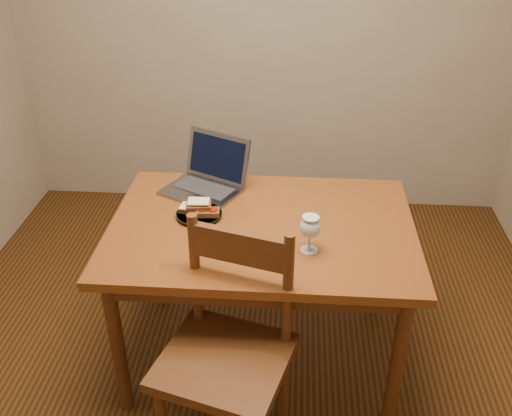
# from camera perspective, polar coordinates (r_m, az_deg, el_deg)

# --- Properties ---
(floor) EXTENTS (3.20, 3.20, 0.02)m
(floor) POSITION_cam_1_polar(r_m,az_deg,el_deg) (2.85, -1.23, -15.37)
(floor) COLOR black
(floor) RESTS_ON ground
(back_wall) EXTENTS (3.20, 0.02, 2.60)m
(back_wall) POSITION_cam_1_polar(r_m,az_deg,el_deg) (3.66, 1.01, 19.04)
(back_wall) COLOR gray
(back_wall) RESTS_ON floor
(table) EXTENTS (1.30, 0.90, 0.74)m
(table) POSITION_cam_1_polar(r_m,az_deg,el_deg) (2.48, 0.58, -3.35)
(table) COLOR #51240D
(table) RESTS_ON floor
(chair) EXTENTS (0.56, 0.55, 0.49)m
(chair) POSITION_cam_1_polar(r_m,az_deg,el_deg) (2.17, -2.97, -13.50)
(chair) COLOR #3E220D
(chair) RESTS_ON floor
(plate) EXTENTS (0.20, 0.20, 0.02)m
(plate) POSITION_cam_1_polar(r_m,az_deg,el_deg) (2.50, -5.71, -0.67)
(plate) COLOR black
(plate) RESTS_ON table
(sandwich_cheese) EXTENTS (0.11, 0.08, 0.03)m
(sandwich_cheese) POSITION_cam_1_polar(r_m,az_deg,el_deg) (2.50, -6.47, -0.05)
(sandwich_cheese) COLOR #381E0C
(sandwich_cheese) RESTS_ON plate
(sandwich_tomato) EXTENTS (0.11, 0.07, 0.03)m
(sandwich_tomato) POSITION_cam_1_polar(r_m,az_deg,el_deg) (2.47, -4.89, -0.33)
(sandwich_tomato) COLOR #381E0C
(sandwich_tomato) RESTS_ON plate
(sandwich_top) EXTENTS (0.11, 0.08, 0.03)m
(sandwich_top) POSITION_cam_1_polar(r_m,az_deg,el_deg) (2.47, -5.75, 0.34)
(sandwich_top) COLOR #381E0C
(sandwich_top) RESTS_ON plate
(milk_glass) EXTENTS (0.08, 0.08, 0.16)m
(milk_glass) POSITION_cam_1_polar(r_m,az_deg,el_deg) (2.24, 5.40, -2.59)
(milk_glass) COLOR white
(milk_glass) RESTS_ON table
(laptop) EXTENTS (0.44, 0.42, 0.24)m
(laptop) POSITION_cam_1_polar(r_m,az_deg,el_deg) (2.70, -4.76, 3.29)
(laptop) COLOR slate
(laptop) RESTS_ON table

